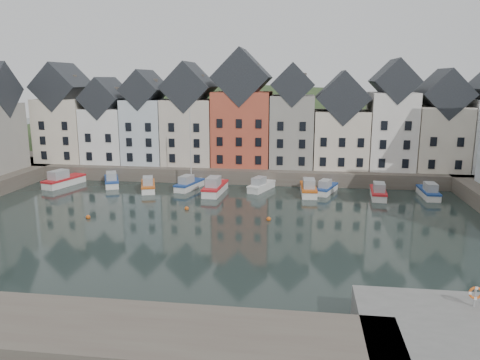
# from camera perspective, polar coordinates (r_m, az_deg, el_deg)

# --- Properties ---
(ground) EXTENTS (260.00, 260.00, 0.00)m
(ground) POSITION_cam_1_polar(r_m,az_deg,el_deg) (47.74, -4.20, -6.40)
(ground) COLOR black
(ground) RESTS_ON ground
(far_quay) EXTENTS (90.00, 16.00, 2.00)m
(far_quay) POSITION_cam_1_polar(r_m,az_deg,el_deg) (76.18, 0.45, 1.47)
(far_quay) COLOR brown
(far_quay) RESTS_ON ground
(hillside) EXTENTS (153.60, 70.40, 64.00)m
(hillside) POSITION_cam_1_polar(r_m,az_deg,el_deg) (106.00, 2.25, -6.02)
(hillside) COLOR #23361B
(hillside) RESTS_ON ground
(far_terrace) EXTENTS (72.37, 8.16, 17.78)m
(far_terrace) POSITION_cam_1_polar(r_m,az_deg,el_deg) (72.78, 2.78, 7.22)
(far_terrace) COLOR beige
(far_terrace) RESTS_ON far_quay
(mooring_buoys) EXTENTS (20.50, 5.50, 0.50)m
(mooring_buoys) POSITION_cam_1_polar(r_m,az_deg,el_deg) (53.54, -7.22, -4.22)
(mooring_buoys) COLOR #BF5216
(mooring_buoys) RESTS_ON ground
(boat_a) EXTENTS (3.88, 7.21, 2.65)m
(boat_a) POSITION_cam_1_polar(r_m,az_deg,el_deg) (72.52, -20.76, -0.05)
(boat_a) COLOR silver
(boat_a) RESTS_ON ground
(boat_b) EXTENTS (4.21, 6.28, 2.32)m
(boat_b) POSITION_cam_1_polar(r_m,az_deg,el_deg) (70.53, -15.39, -0.10)
(boat_b) COLOR silver
(boat_b) RESTS_ON ground
(boat_c) EXTENTS (3.63, 6.16, 2.26)m
(boat_c) POSITION_cam_1_polar(r_m,az_deg,el_deg) (66.24, -11.14, -0.69)
(boat_c) COLOR silver
(boat_c) RESTS_ON ground
(boat_d) EXTENTS (3.31, 6.19, 11.31)m
(boat_d) POSITION_cam_1_polar(r_m,az_deg,el_deg) (66.15, -6.26, -0.49)
(boat_d) COLOR silver
(boat_d) RESTS_ON ground
(boat_e) EXTENTS (2.57, 7.03, 2.65)m
(boat_e) POSITION_cam_1_polar(r_m,az_deg,el_deg) (63.40, -3.09, -0.94)
(boat_e) COLOR silver
(boat_e) RESTS_ON ground
(boat_f) EXTENTS (3.66, 5.92, 2.18)m
(boat_f) POSITION_cam_1_polar(r_m,az_deg,el_deg) (65.15, 2.57, -0.71)
(boat_f) COLOR silver
(boat_f) RESTS_ON ground
(boat_g) EXTENTS (2.35, 6.57, 2.48)m
(boat_g) POSITION_cam_1_polar(r_m,az_deg,el_deg) (63.48, 8.35, -1.09)
(boat_g) COLOR silver
(boat_g) RESTS_ON ground
(boat_h) EXTENTS (3.41, 5.78, 2.12)m
(boat_h) POSITION_cam_1_polar(r_m,az_deg,el_deg) (64.65, 10.48, -1.02)
(boat_h) COLOR silver
(boat_h) RESTS_ON ground
(boat_i) EXTENTS (2.37, 6.20, 2.33)m
(boat_i) POSITION_cam_1_polar(r_m,az_deg,el_deg) (63.69, 16.51, -1.47)
(boat_i) COLOR silver
(boat_i) RESTS_ON ground
(boat_j) EXTENTS (1.90, 5.94, 2.28)m
(boat_j) POSITION_cam_1_polar(r_m,az_deg,el_deg) (66.03, 22.01, -1.40)
(boat_j) COLOR silver
(boat_j) RESTS_ON ground
(life_ring_post) EXTENTS (0.80, 0.17, 1.30)m
(life_ring_post) POSITION_cam_1_polar(r_m,az_deg,el_deg) (31.53, 26.78, -12.25)
(life_ring_post) COLOR gray
(life_ring_post) RESTS_ON near_quay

